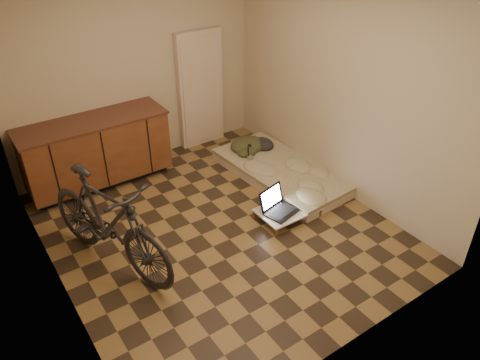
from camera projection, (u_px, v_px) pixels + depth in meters
room_shell at (214, 127)px, 4.72m from camera, size 3.50×4.00×2.60m
cabinets at (97, 152)px, 5.99m from camera, size 1.84×0.62×0.91m
appliance_panel at (200, 90)px, 6.76m from camera, size 0.70×0.10×1.70m
bicycle at (107, 218)px, 4.60m from camera, size 1.07×1.90×1.18m
futon at (281, 172)px, 6.31m from camera, size 1.05×1.98×0.17m
clothing_pile at (252, 141)px, 6.65m from camera, size 0.57×0.49×0.22m
headphones at (250, 151)px, 6.46m from camera, size 0.33×0.33×0.16m
lap_desk at (288, 210)px, 5.54m from camera, size 0.72×0.47×0.12m
laptop at (278, 207)px, 5.47m from camera, size 0.45×0.42×0.26m
mouse at (302, 201)px, 5.64m from camera, size 0.09×0.11×0.03m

